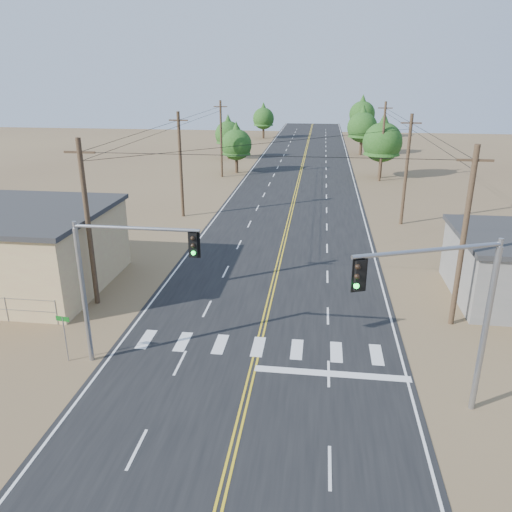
# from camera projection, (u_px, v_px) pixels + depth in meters

# --- Properties ---
(ground) EXTENTS (220.00, 220.00, 0.00)m
(ground) POSITION_uv_depth(u_px,v_px,m) (231.00, 458.00, 18.33)
(ground) COLOR olive
(ground) RESTS_ON ground
(road) EXTENTS (15.00, 200.00, 0.02)m
(road) POSITION_uv_depth(u_px,v_px,m) (288.00, 226.00, 46.25)
(road) COLOR black
(road) RESTS_ON ground
(utility_pole_left_near) EXTENTS (1.80, 0.30, 10.00)m
(utility_pole_left_near) POSITION_uv_depth(u_px,v_px,m) (88.00, 223.00, 29.00)
(utility_pole_left_near) COLOR #4C3826
(utility_pole_left_near) RESTS_ON ground
(utility_pole_left_mid) EXTENTS (1.80, 0.30, 10.00)m
(utility_pole_left_mid) POSITION_uv_depth(u_px,v_px,m) (181.00, 164.00, 47.62)
(utility_pole_left_mid) COLOR #4C3826
(utility_pole_left_mid) RESTS_ON ground
(utility_pole_left_far) EXTENTS (1.80, 0.30, 10.00)m
(utility_pole_left_far) POSITION_uv_depth(u_px,v_px,m) (221.00, 139.00, 66.23)
(utility_pole_left_far) COLOR #4C3826
(utility_pole_left_far) RESTS_ON ground
(utility_pole_right_near) EXTENTS (1.80, 0.30, 10.00)m
(utility_pole_right_near) POSITION_uv_depth(u_px,v_px,m) (464.00, 237.00, 26.47)
(utility_pole_right_near) COLOR #4C3826
(utility_pole_right_near) RESTS_ON ground
(utility_pole_right_mid) EXTENTS (1.80, 0.30, 10.00)m
(utility_pole_right_mid) POSITION_uv_depth(u_px,v_px,m) (406.00, 169.00, 45.08)
(utility_pole_right_mid) COLOR #4C3826
(utility_pole_right_mid) RESTS_ON ground
(utility_pole_right_far) EXTENTS (1.80, 0.30, 10.00)m
(utility_pole_right_far) POSITION_uv_depth(u_px,v_px,m) (383.00, 141.00, 63.69)
(utility_pole_right_far) COLOR #4C3826
(utility_pole_right_far) RESTS_ON ground
(signal_mast_left) EXTENTS (5.85, 0.42, 7.11)m
(signal_mast_left) POSITION_uv_depth(u_px,v_px,m) (115.00, 271.00, 22.77)
(signal_mast_left) COLOR gray
(signal_mast_left) RESTS_ON ground
(signal_mast_right) EXTENTS (5.73, 2.49, 7.55)m
(signal_mast_right) POSITION_uv_depth(u_px,v_px,m) (451.00, 303.00, 18.94)
(signal_mast_right) COLOR gray
(signal_mast_right) RESTS_ON ground
(street_sign) EXTENTS (0.72, 0.12, 2.43)m
(street_sign) POSITION_uv_depth(u_px,v_px,m) (64.00, 331.00, 24.00)
(street_sign) COLOR gray
(street_sign) RESTS_ON ground
(tree_left_near) EXTENTS (4.28, 4.28, 7.14)m
(tree_left_near) POSITION_uv_depth(u_px,v_px,m) (236.00, 142.00, 69.29)
(tree_left_near) COLOR #3F2D1E
(tree_left_near) RESTS_ON ground
(tree_left_mid) EXTENTS (4.28, 4.28, 7.14)m
(tree_left_mid) POSITION_uv_depth(u_px,v_px,m) (228.00, 132.00, 80.85)
(tree_left_mid) COLOR #3F2D1E
(tree_left_mid) RESTS_ON ground
(tree_left_far) EXTENTS (4.53, 4.53, 7.54)m
(tree_left_far) POSITION_uv_depth(u_px,v_px,m) (263.00, 116.00, 106.49)
(tree_left_far) COLOR #3F2D1E
(tree_left_far) RESTS_ON ground
(tree_right_near) EXTENTS (5.16, 5.16, 8.60)m
(tree_right_near) POSITION_uv_depth(u_px,v_px,m) (383.00, 138.00, 65.53)
(tree_right_near) COLOR #3F2D1E
(tree_right_near) RESTS_ON ground
(tree_right_mid) EXTENTS (5.06, 5.06, 8.44)m
(tree_right_mid) POSITION_uv_depth(u_px,v_px,m) (362.00, 124.00, 84.50)
(tree_right_mid) COLOR #3F2D1E
(tree_right_mid) RESTS_ON ground
(tree_right_far) EXTENTS (5.46, 5.46, 9.10)m
(tree_right_far) POSITION_uv_depth(u_px,v_px,m) (362.00, 111.00, 106.91)
(tree_right_far) COLOR #3F2D1E
(tree_right_far) RESTS_ON ground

